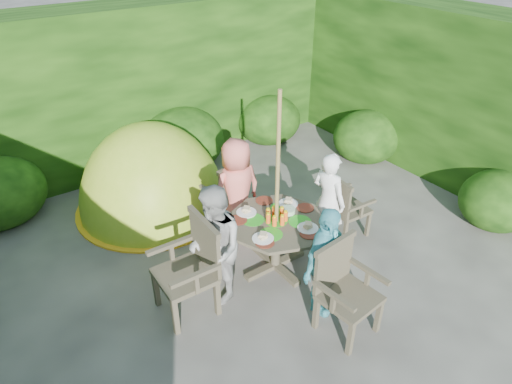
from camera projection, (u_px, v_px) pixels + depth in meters
ground at (272, 293)px, 5.11m from camera, size 60.00×60.00×0.00m
hedge_enclosure at (207, 149)px, 5.38m from camera, size 9.00×9.00×2.50m
patio_table at (276, 228)px, 5.19m from camera, size 1.17×1.17×0.81m
parasol_pole at (277, 188)px, 4.91m from camera, size 0.04×0.04×2.20m
garden_chair_right at (344, 206)px, 5.80m from camera, size 0.48×0.53×0.84m
garden_chair_left at (192, 266)px, 4.66m from camera, size 0.56×0.63×1.03m
garden_chair_back at (226, 192)px, 6.00m from camera, size 0.65×0.61×0.92m
garden_chair_front at (344, 288)px, 4.46m from camera, size 0.62×0.56×0.95m
child_right at (328, 201)px, 5.55m from camera, size 0.38×0.51×1.28m
child_left at (215, 246)px, 4.73m from camera, size 0.68×0.78×1.36m
child_back at (237, 190)px, 5.68m from camera, size 0.68×0.45×1.36m
child_front at (325, 262)px, 4.60m from camera, size 0.80×0.53×1.26m
dome_tent at (155, 206)px, 6.61m from camera, size 2.19×2.19×2.50m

